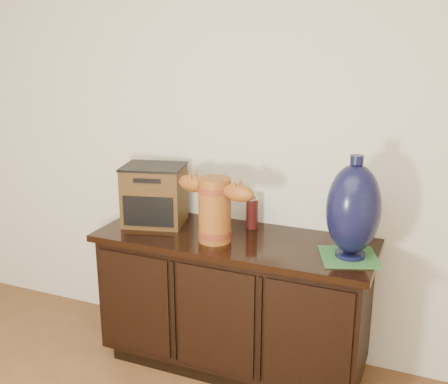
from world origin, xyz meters
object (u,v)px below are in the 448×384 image
at_px(tv_radio, 154,195).
at_px(spray_can, 252,212).
at_px(sideboard, 234,301).
at_px(lamp_base, 353,210).
at_px(terracotta_vessel, 215,206).

distance_m(tv_radio, spray_can, 0.55).
relative_size(sideboard, lamp_base, 3.00).
bearing_deg(lamp_base, spray_can, 159.57).
bearing_deg(spray_can, lamp_base, -20.43).
distance_m(sideboard, spray_can, 0.49).
distance_m(lamp_base, spray_can, 0.62).
relative_size(tv_radio, spray_can, 2.04).
bearing_deg(terracotta_vessel, lamp_base, 17.46).
bearing_deg(lamp_base, sideboard, 176.31).
distance_m(tv_radio, lamp_base, 1.10).
xyz_separation_m(sideboard, terracotta_vessel, (-0.07, -0.08, 0.56)).
height_order(terracotta_vessel, spray_can, terracotta_vessel).
relative_size(sideboard, terracotta_vessel, 3.11).
relative_size(sideboard, tv_radio, 3.79).
distance_m(terracotta_vessel, tv_radio, 0.43).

